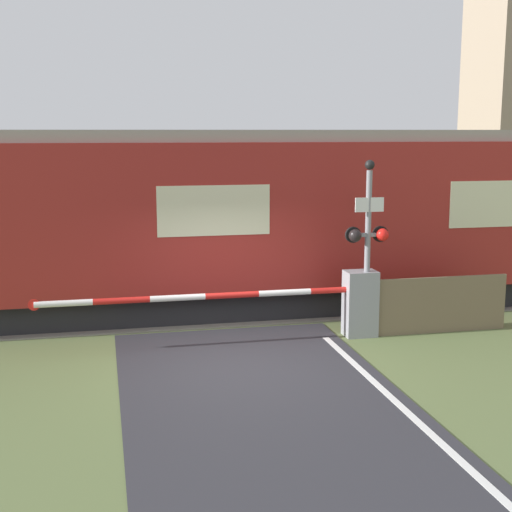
# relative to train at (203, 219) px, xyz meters

# --- Properties ---
(ground_plane) EXTENTS (80.00, 80.00, 0.00)m
(ground_plane) POSITION_rel_train_xyz_m (0.11, -3.73, -1.99)
(ground_plane) COLOR #5B6B3D
(track_bed) EXTENTS (36.00, 3.20, 0.13)m
(track_bed) POSITION_rel_train_xyz_m (0.11, 0.00, -1.96)
(track_bed) COLOR slate
(track_bed) RESTS_ON ground_plane
(train) EXTENTS (21.96, 3.20, 3.89)m
(train) POSITION_rel_train_xyz_m (0.00, 0.00, 0.00)
(train) COLOR black
(train) RESTS_ON ground_plane
(crossing_barrier) EXTENTS (6.34, 0.44, 1.26)m
(crossing_barrier) POSITION_rel_train_xyz_m (2.09, -2.66, -1.31)
(crossing_barrier) COLOR gray
(crossing_barrier) RESTS_ON ground_plane
(signal_post) EXTENTS (0.84, 0.26, 3.34)m
(signal_post) POSITION_rel_train_xyz_m (2.72, -2.72, -0.09)
(signal_post) COLOR gray
(signal_post) RESTS_ON ground_plane
(roadside_fence) EXTENTS (2.88, 0.06, 1.10)m
(roadside_fence) POSITION_rel_train_xyz_m (4.15, -2.78, -1.44)
(roadside_fence) COLOR #726047
(roadside_fence) RESTS_ON ground_plane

